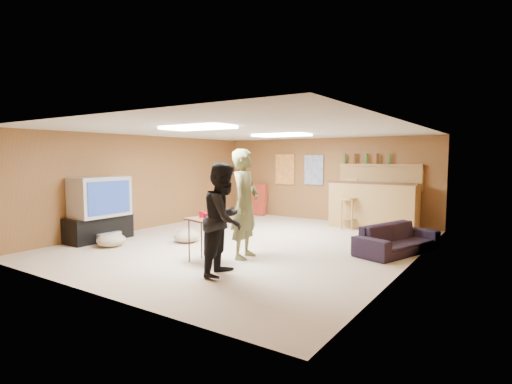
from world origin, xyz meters
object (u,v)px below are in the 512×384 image
Objects in this scene: sofa at (397,239)px; tray_table at (205,240)px; tv_body at (100,197)px; bar_counter at (373,206)px; person_black at (224,219)px; person_olive at (245,204)px.

tray_table reaches higher than sofa.
tv_body is at bearing 132.11° from sofa.
bar_counter is 4.71m from tray_table.
person_black is 0.90m from tray_table.
person_black is 3.28m from sofa.
tray_table is (-1.31, -4.52, -0.19)m from bar_counter.
sofa is at bearing -47.28° from person_black.
tray_table is at bearing 47.70° from person_black.
person_olive is at bearing 55.92° from tray_table.
person_black is 0.93× the size of sofa.
sofa is 3.39m from tray_table.
tv_body is 3.56m from person_black.
sofa is at bearing 23.44° from tv_body.
tv_body is at bearing 87.03° from person_olive.
tv_body is 0.55× the size of bar_counter.
bar_counter is 4.93m from person_black.
person_black is (-0.62, -4.89, 0.26)m from bar_counter.
tv_body is 6.09m from bar_counter.
tv_body reaches higher than sofa.
person_olive reaches higher than tv_body.
person_black is at bearing -97.23° from bar_counter.
tv_body is 0.68× the size of person_black.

